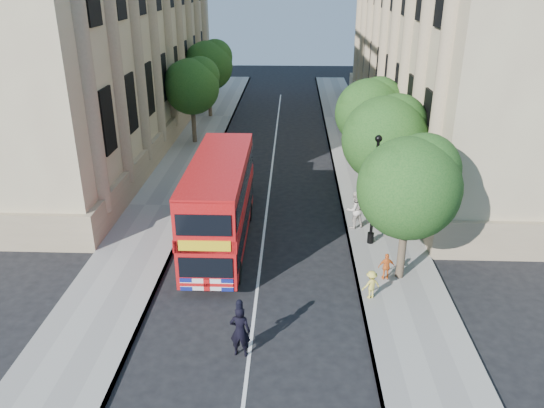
# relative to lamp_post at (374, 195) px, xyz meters

# --- Properties ---
(ground) EXTENTS (120.00, 120.00, 0.00)m
(ground) POSITION_rel_lamp_post_xyz_m (-5.00, -6.00, -2.51)
(ground) COLOR black
(ground) RESTS_ON ground
(pavement_right) EXTENTS (3.50, 80.00, 0.12)m
(pavement_right) POSITION_rel_lamp_post_xyz_m (0.75, 4.00, -2.45)
(pavement_right) COLOR gray
(pavement_right) RESTS_ON ground
(pavement_left) EXTENTS (3.50, 80.00, 0.12)m
(pavement_left) POSITION_rel_lamp_post_xyz_m (-10.75, 4.00, -2.45)
(pavement_left) COLOR gray
(pavement_left) RESTS_ON ground
(building_right) EXTENTS (12.00, 38.00, 18.00)m
(building_right) POSITION_rel_lamp_post_xyz_m (8.80, 18.00, 6.49)
(building_right) COLOR tan
(building_right) RESTS_ON ground
(building_left) EXTENTS (12.00, 38.00, 18.00)m
(building_left) POSITION_rel_lamp_post_xyz_m (-18.80, 18.00, 6.49)
(building_left) COLOR tan
(building_left) RESTS_ON ground
(tree_right_near) EXTENTS (4.00, 4.00, 6.08)m
(tree_right_near) POSITION_rel_lamp_post_xyz_m (0.84, -2.97, 1.74)
(tree_right_near) COLOR #473828
(tree_right_near) RESTS_ON ground
(tree_right_mid) EXTENTS (4.20, 4.20, 6.37)m
(tree_right_mid) POSITION_rel_lamp_post_xyz_m (0.84, 3.03, 1.93)
(tree_right_mid) COLOR #473828
(tree_right_mid) RESTS_ON ground
(tree_right_far) EXTENTS (4.00, 4.00, 6.15)m
(tree_right_far) POSITION_rel_lamp_post_xyz_m (0.84, 9.03, 1.80)
(tree_right_far) COLOR #473828
(tree_right_far) RESTS_ON ground
(tree_left_far) EXTENTS (4.00, 4.00, 6.30)m
(tree_left_far) POSITION_rel_lamp_post_xyz_m (-10.96, 16.03, 1.93)
(tree_left_far) COLOR #473828
(tree_left_far) RESTS_ON ground
(tree_left_back) EXTENTS (4.20, 4.20, 6.65)m
(tree_left_back) POSITION_rel_lamp_post_xyz_m (-10.96, 24.03, 2.20)
(tree_left_back) COLOR #473828
(tree_left_back) RESTS_ON ground
(lamp_post) EXTENTS (0.32, 0.32, 5.16)m
(lamp_post) POSITION_rel_lamp_post_xyz_m (0.00, 0.00, 0.00)
(lamp_post) COLOR black
(lamp_post) RESTS_ON pavement_right
(double_decker_bus) EXTENTS (2.41, 8.88, 4.09)m
(double_decker_bus) POSITION_rel_lamp_post_xyz_m (-6.89, -0.44, -0.25)
(double_decker_bus) COLOR #B60C0D
(double_decker_bus) RESTS_ON ground
(box_van) EXTENTS (2.75, 5.76, 3.19)m
(box_van) POSITION_rel_lamp_post_xyz_m (-7.37, 4.51, -0.95)
(box_van) COLOR black
(box_van) RESTS_ON ground
(police_constable) EXTENTS (0.73, 0.52, 1.86)m
(police_constable) POSITION_rel_lamp_post_xyz_m (-5.28, -8.00, -1.58)
(police_constable) COLOR black
(police_constable) RESTS_ON ground
(woman_pedestrian) EXTENTS (1.14, 1.05, 1.89)m
(woman_pedestrian) POSITION_rel_lamp_post_xyz_m (-0.60, 1.63, -1.45)
(woman_pedestrian) COLOR beige
(woman_pedestrian) RESTS_ON pavement_right
(child_a) EXTENTS (0.70, 0.36, 1.15)m
(child_a) POSITION_rel_lamp_post_xyz_m (0.20, -3.21, -1.81)
(child_a) COLOR orange
(child_a) RESTS_ON pavement_right
(child_b) EXTENTS (0.85, 0.69, 1.15)m
(child_b) POSITION_rel_lamp_post_xyz_m (-0.60, -4.60, -1.82)
(child_b) COLOR #DFCB4C
(child_b) RESTS_ON pavement_right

